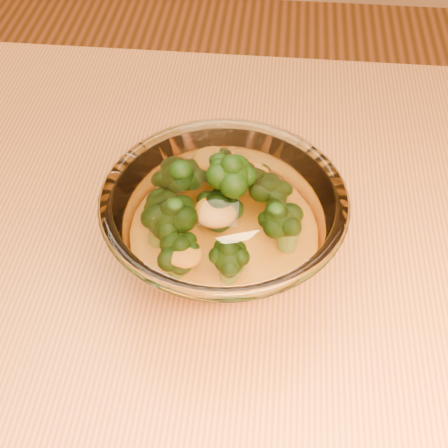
{
  "coord_description": "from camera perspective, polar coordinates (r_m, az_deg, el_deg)",
  "views": [
    {
      "loc": [
        -0.01,
        -0.32,
        1.2
      ],
      "look_at": [
        -0.05,
        0.05,
        0.8
      ],
      "focal_mm": 50.0,
      "sensor_mm": 36.0,
      "label": 1
    }
  ],
  "objects": [
    {
      "name": "glass_bowl",
      "position": [
        0.55,
        0.0,
        -0.32
      ],
      "size": [
        0.21,
        0.21,
        0.09
      ],
      "color": "white",
      "rests_on": "table"
    },
    {
      "name": "table",
      "position": [
        0.64,
        4.17,
        -12.62
      ],
      "size": [
        1.2,
        0.8,
        0.75
      ],
      "color": "#B66236",
      "rests_on": "ground"
    },
    {
      "name": "broccoli_heap",
      "position": [
        0.55,
        -0.74,
        1.7
      ],
      "size": [
        0.14,
        0.14,
        0.08
      ],
      "color": "black",
      "rests_on": "cheese_sauce"
    },
    {
      "name": "cheese_sauce",
      "position": [
        0.56,
        0.0,
        -1.68
      ],
      "size": [
        0.12,
        0.12,
        0.03
      ],
      "primitive_type": "ellipsoid",
      "color": "orange",
      "rests_on": "glass_bowl"
    }
  ]
}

